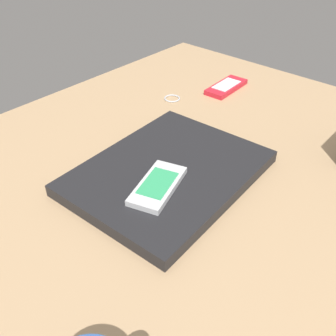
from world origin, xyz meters
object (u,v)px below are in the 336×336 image
cell_phone_on_desk (226,87)px  cell_phone_on_laptop (158,186)px  laptop_closed (168,173)px  key_ring (172,98)px

cell_phone_on_desk → cell_phone_on_laptop: bearing=-159.7°
cell_phone_on_desk → laptop_closed: bearing=-160.4°
cell_phone_on_desk → key_ring: cell_phone_on_desk is taller
cell_phone_on_laptop → cell_phone_on_desk: size_ratio=1.02×
key_ring → cell_phone_on_laptop: bearing=-142.6°
cell_phone_on_desk → key_ring: 14.05cm
cell_phone_on_desk → key_ring: (-12.61, 6.18, -0.41)cm
cell_phone_on_desk → key_ring: size_ratio=3.26×
laptop_closed → key_ring: (22.46, 18.65, -0.87)cm
cell_phone_on_laptop → laptop_closed: bearing=25.2°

